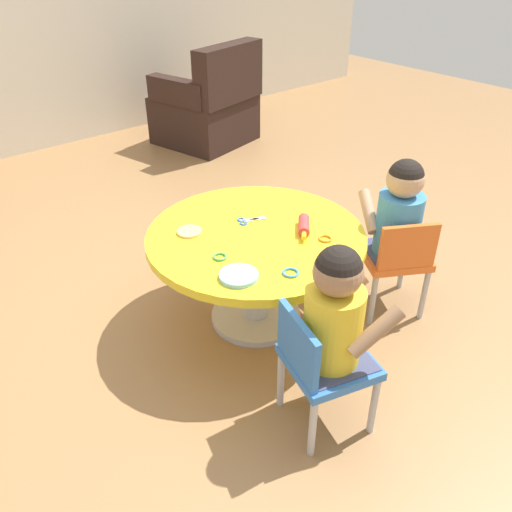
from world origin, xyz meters
name	(u,v)px	position (x,y,z in m)	size (l,w,h in m)	color
ground_plane	(256,318)	(0.00, 0.00, 0.00)	(10.00, 10.00, 0.00)	#9E7247
craft_table	(256,252)	(0.00, 0.00, 0.38)	(0.99, 0.99, 0.49)	silver
child_chair_left	(321,363)	(-0.23, -0.64, 0.31)	(0.37, 0.37, 0.54)	#B7B7BC
seated_child_left	(335,311)	(-0.19, -0.65, 0.53)	(0.41, 0.36, 0.51)	#3F4772
child_chair_right	(396,258)	(0.56, -0.37, 0.31)	(0.41, 0.41, 0.54)	#B7B7BC
seated_child_right	(400,212)	(0.58, -0.34, 0.53)	(0.41, 0.43, 0.51)	#3F4772
armchair_dark	(209,107)	(1.28, 2.15, 0.31)	(0.85, 0.86, 0.85)	black
rolling_pin	(304,225)	(0.18, -0.12, 0.51)	(0.18, 0.18, 0.05)	#D83F3F
craft_scissors	(248,221)	(0.04, 0.11, 0.49)	(0.14, 0.10, 0.01)	silver
playdough_blob_0	(189,232)	(-0.23, 0.20, 0.49)	(0.11, 0.11, 0.01)	#F2CC72
playdough_blob_1	(239,276)	(-0.28, -0.22, 0.49)	(0.16, 0.16, 0.02)	#8CCCF2
cookie_cutter_0	(291,273)	(-0.10, -0.33, 0.49)	(0.07, 0.07, 0.01)	#3F99D8
cookie_cutter_1	(325,239)	(0.20, -0.24, 0.49)	(0.06, 0.06, 0.01)	orange
cookie_cutter_2	(220,257)	(-0.25, -0.06, 0.49)	(0.06, 0.06, 0.01)	#4CB259
cookie_cutter_3	(328,259)	(0.08, -0.36, 0.49)	(0.07, 0.07, 0.01)	red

